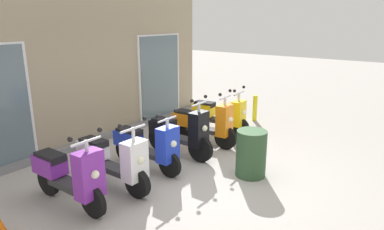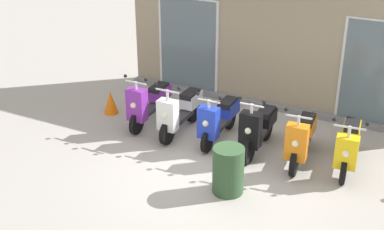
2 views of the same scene
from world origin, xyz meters
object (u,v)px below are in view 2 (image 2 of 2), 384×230
(scooter_purple, at_px, (149,102))
(scooter_yellow, at_px, (348,145))
(scooter_blue, at_px, (219,118))
(traffic_cone, at_px, (111,102))
(scooter_white, at_px, (180,111))
(scooter_orange, at_px, (301,138))
(scooter_black, at_px, (258,128))
(trash_bin, at_px, (228,170))

(scooter_purple, xyz_separation_m, scooter_yellow, (4.15, 0.07, -0.03))
(scooter_blue, xyz_separation_m, traffic_cone, (-2.68, 0.09, -0.22))
(scooter_purple, relative_size, scooter_white, 0.97)
(scooter_blue, bearing_deg, scooter_yellow, 1.33)
(scooter_white, relative_size, scooter_blue, 1.02)
(scooter_purple, height_order, scooter_orange, scooter_orange)
(scooter_purple, xyz_separation_m, scooter_black, (2.48, -0.07, -0.01))
(scooter_blue, relative_size, trash_bin, 1.91)
(trash_bin, relative_size, traffic_cone, 1.60)
(scooter_purple, relative_size, scooter_black, 1.00)
(scooter_blue, xyz_separation_m, scooter_yellow, (2.53, 0.06, -0.00))
(scooter_yellow, bearing_deg, scooter_black, -175.16)
(scooter_orange, bearing_deg, scooter_blue, 177.71)
(scooter_purple, bearing_deg, scooter_black, -1.54)
(scooter_white, bearing_deg, traffic_cone, 175.45)
(scooter_blue, relative_size, scooter_orange, 0.97)
(scooter_white, relative_size, traffic_cone, 3.12)
(scooter_purple, bearing_deg, scooter_blue, 0.56)
(scooter_black, xyz_separation_m, scooter_orange, (0.84, 0.01, -0.01))
(scooter_white, height_order, trash_bin, scooter_white)
(scooter_blue, bearing_deg, scooter_black, -5.49)
(scooter_black, xyz_separation_m, traffic_cone, (-3.54, 0.17, -0.24))
(scooter_purple, height_order, traffic_cone, scooter_purple)
(scooter_yellow, bearing_deg, scooter_blue, -178.67)
(scooter_purple, relative_size, scooter_yellow, 1.03)
(scooter_purple, xyz_separation_m, traffic_cone, (-1.06, 0.10, -0.25))
(trash_bin, bearing_deg, scooter_orange, 63.50)
(scooter_orange, bearing_deg, scooter_black, -179.01)
(scooter_blue, bearing_deg, traffic_cone, 178.11)
(trash_bin, height_order, traffic_cone, trash_bin)
(scooter_purple, distance_m, scooter_yellow, 4.15)
(scooter_white, height_order, scooter_yellow, scooter_white)
(scooter_yellow, bearing_deg, traffic_cone, 179.67)
(scooter_blue, bearing_deg, scooter_white, -176.11)
(scooter_yellow, bearing_deg, scooter_orange, -171.30)
(scooter_purple, bearing_deg, scooter_yellow, 1.03)
(scooter_blue, bearing_deg, scooter_orange, -2.29)
(scooter_purple, distance_m, scooter_white, 0.77)
(scooter_yellow, distance_m, traffic_cone, 5.21)
(scooter_yellow, height_order, traffic_cone, scooter_yellow)
(scooter_purple, distance_m, scooter_orange, 3.32)
(scooter_purple, bearing_deg, scooter_white, -3.09)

